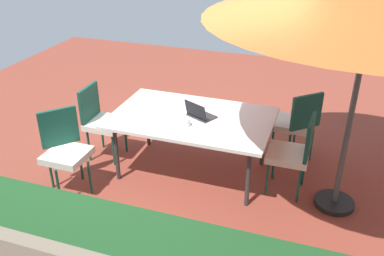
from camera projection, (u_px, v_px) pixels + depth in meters
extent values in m
cube|color=brown|center=(192.00, 172.00, 5.39)|extent=(10.00, 10.00, 0.02)
cube|color=silver|center=(192.00, 118.00, 5.03)|extent=(1.91, 1.21, 0.04)
cylinder|color=#333333|center=(263.00, 140.00, 5.36)|extent=(0.05, 0.05, 0.74)
cylinder|color=#333333|center=(148.00, 121.00, 5.82)|extent=(0.05, 0.05, 0.74)
cylinder|color=#333333|center=(248.00, 178.00, 4.60)|extent=(0.05, 0.05, 0.74)
cylinder|color=#333333|center=(117.00, 153.00, 5.06)|extent=(0.05, 0.05, 0.74)
cylinder|color=#4C4C4C|center=(353.00, 103.00, 4.18)|extent=(0.06, 0.06, 2.53)
cylinder|color=black|center=(334.00, 203.00, 4.76)|extent=(0.44, 0.44, 0.06)
cube|color=silver|center=(106.00, 123.00, 5.49)|extent=(0.46, 0.46, 0.08)
cube|color=#144738|center=(89.00, 103.00, 5.43)|extent=(0.05, 0.44, 0.45)
cylinder|color=#144738|center=(114.00, 150.00, 5.42)|extent=(0.03, 0.03, 0.45)
cylinder|color=#144738|center=(126.00, 137.00, 5.72)|extent=(0.03, 0.03, 0.45)
cylinder|color=#144738|center=(89.00, 145.00, 5.51)|extent=(0.03, 0.03, 0.45)
cylinder|color=#144738|center=(102.00, 133.00, 5.82)|extent=(0.03, 0.03, 0.45)
cube|color=silver|center=(67.00, 155.00, 4.79)|extent=(0.46, 0.46, 0.08)
cube|color=#144738|center=(59.00, 127.00, 4.82)|extent=(0.32, 0.36, 0.45)
cylinder|color=#144738|center=(59.00, 187.00, 4.69)|extent=(0.03, 0.03, 0.45)
cylinder|color=#144738|center=(90.00, 178.00, 4.85)|extent=(0.03, 0.03, 0.45)
cylinder|color=#144738|center=(51.00, 171.00, 4.97)|extent=(0.03, 0.03, 0.45)
cylinder|color=#144738|center=(81.00, 163.00, 5.13)|extent=(0.03, 0.03, 0.45)
cube|color=silver|center=(294.00, 124.00, 5.48)|extent=(0.46, 0.46, 0.08)
cube|color=#144738|center=(307.00, 112.00, 5.19)|extent=(0.35, 0.33, 0.45)
cylinder|color=#144738|center=(295.00, 133.00, 5.82)|extent=(0.03, 0.03, 0.45)
cylinder|color=#144738|center=(273.00, 138.00, 5.69)|extent=(0.03, 0.03, 0.45)
cylinder|color=#144738|center=(311.00, 145.00, 5.52)|extent=(0.03, 0.03, 0.45)
cylinder|color=#144738|center=(289.00, 151.00, 5.40)|extent=(0.03, 0.03, 0.45)
cube|color=silver|center=(288.00, 154.00, 4.80)|extent=(0.46, 0.46, 0.08)
cube|color=#144738|center=(310.00, 137.00, 4.61)|extent=(0.06, 0.44, 0.45)
cylinder|color=#144738|center=(274.00, 163.00, 5.13)|extent=(0.03, 0.03, 0.45)
cylinder|color=#144738|center=(267.00, 179.00, 4.84)|extent=(0.03, 0.03, 0.45)
cylinder|color=#144738|center=(304.00, 169.00, 5.01)|extent=(0.03, 0.03, 0.45)
cylinder|color=#144738|center=(299.00, 185.00, 4.72)|extent=(0.03, 0.03, 0.45)
cube|color=#2D2D33|center=(202.00, 116.00, 5.02)|extent=(0.38, 0.34, 0.02)
cube|color=black|center=(195.00, 110.00, 4.90)|extent=(0.31, 0.19, 0.20)
cylinder|color=white|center=(187.00, 123.00, 4.79)|extent=(0.07, 0.07, 0.08)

